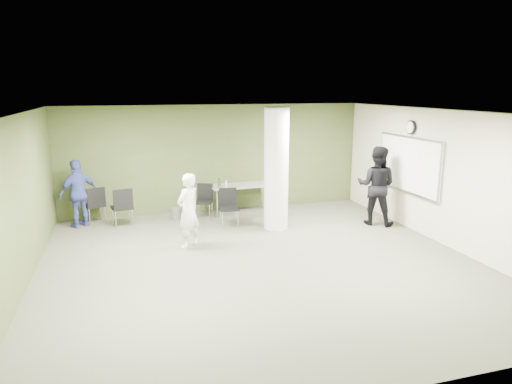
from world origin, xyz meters
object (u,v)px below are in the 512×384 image
object	(u,v)px
folding_table	(240,187)
woman_white	(188,211)
man_blue	(79,194)
man_black	(376,186)
chair_back_left	(95,202)

from	to	relation	value
folding_table	woman_white	world-z (taller)	woman_white
man_blue	man_black	bearing A→B (deg)	134.54
man_black	man_blue	world-z (taller)	man_black
man_blue	folding_table	bearing A→B (deg)	151.16
chair_back_left	man_blue	size ratio (longest dim) A/B	0.56
woman_white	man_black	distance (m)	4.56
chair_back_left	man_black	xyz separation A→B (m)	(6.46, -1.94, 0.42)
folding_table	chair_back_left	xyz separation A→B (m)	(-3.59, 0.03, -0.17)
chair_back_left	woman_white	world-z (taller)	woman_white
folding_table	man_black	distance (m)	3.46
woman_white	man_blue	distance (m)	3.11
woman_white	man_blue	xyz separation A→B (m)	(-2.26, 2.14, 0.03)
chair_back_left	man_blue	world-z (taller)	man_blue
folding_table	woman_white	bearing A→B (deg)	-129.37
man_black	man_blue	distance (m)	7.03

